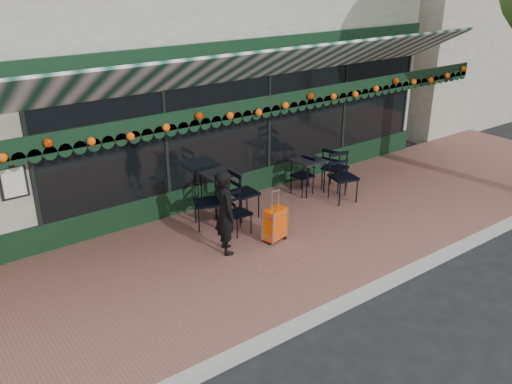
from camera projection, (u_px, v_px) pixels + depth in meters
ground at (356, 298)px, 8.19m from camera, size 80.00×80.00×0.00m
sidewalk at (274, 243)px, 9.64m from camera, size 18.00×4.00×0.15m
curb at (360, 296)px, 8.10m from camera, size 18.00×0.16×0.15m
restaurant_building at (126, 71)px, 13.11m from camera, size 12.00×9.60×4.50m
neighbor_building_right at (447, 30)px, 20.33m from camera, size 12.00×8.00×4.80m
woman at (226, 212)px, 8.95m from camera, size 0.51×0.62×1.46m
suitcase at (275, 224)px, 9.45m from camera, size 0.46×0.32×0.95m
cafe_table_a at (308, 163)px, 11.37m from camera, size 0.59×0.59×0.73m
cafe_table_b at (220, 177)px, 10.45m from camera, size 0.65×0.65×0.80m
chair_a_left at (302, 176)px, 11.39m from camera, size 0.44×0.44×0.80m
chair_a_right at (335, 168)px, 11.59m from camera, size 0.60×0.60×0.96m
chair_a_front at (343, 178)px, 11.01m from camera, size 0.60×0.60×1.01m
chair_b_left at (207, 203)px, 9.91m from camera, size 0.61×0.61×0.95m
chair_b_right at (244, 193)px, 10.30m from camera, size 0.49×0.49×0.97m
chair_b_front at (239, 213)px, 9.69m from camera, size 0.41×0.41×0.78m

